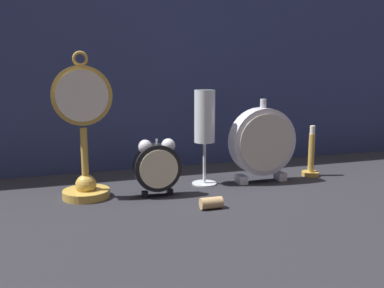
{
  "coord_description": "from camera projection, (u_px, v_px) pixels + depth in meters",
  "views": [
    {
      "loc": [
        -0.27,
        -0.75,
        0.26
      ],
      "look_at": [
        0.0,
        0.08,
        0.1
      ],
      "focal_mm": 40.0,
      "sensor_mm": 36.0,
      "label": 1
    }
  ],
  "objects": [
    {
      "name": "champagne_flute",
      "position": [
        205.0,
        123.0,
        0.95
      ],
      "size": [
        0.06,
        0.06,
        0.21
      ],
      "color": "silver",
      "rests_on": "ground_plane"
    },
    {
      "name": "pocket_watch_on_stand",
      "position": [
        84.0,
        138.0,
        0.85
      ],
      "size": [
        0.12,
        0.09,
        0.29
      ],
      "color": "gold",
      "rests_on": "ground_plane"
    },
    {
      "name": "ground_plane",
      "position": [
        205.0,
        203.0,
        0.84
      ],
      "size": [
        4.0,
        4.0,
        0.0
      ],
      "primitive_type": "plane",
      "color": "#232328"
    },
    {
      "name": "mantel_clock_silver",
      "position": [
        262.0,
        142.0,
        0.97
      ],
      "size": [
        0.15,
        0.04,
        0.19
      ],
      "color": "silver",
      "rests_on": "ground_plane"
    },
    {
      "name": "alarm_clock_twin_bell",
      "position": [
        157.0,
        165.0,
        0.87
      ],
      "size": [
        0.1,
        0.03,
        0.12
      ],
      "color": "black",
      "rests_on": "ground_plane"
    },
    {
      "name": "wine_cork",
      "position": [
        209.0,
        203.0,
        0.8
      ],
      "size": [
        0.04,
        0.02,
        0.02
      ],
      "primitive_type": "cylinder",
      "rotation": [
        0.0,
        1.57,
        0.0
      ],
      "color": "tan",
      "rests_on": "ground_plane"
    },
    {
      "name": "fabric_backdrop_drape",
      "position": [
        162.0,
        50.0,
        1.09
      ],
      "size": [
        1.75,
        0.01,
        0.61
      ],
      "primitive_type": "cube",
      "color": "navy",
      "rests_on": "ground_plane"
    },
    {
      "name": "brass_candlestick",
      "position": [
        311.0,
        160.0,
        1.04
      ],
      "size": [
        0.04,
        0.04,
        0.12
      ],
      "color": "gold",
      "rests_on": "ground_plane"
    }
  ]
}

